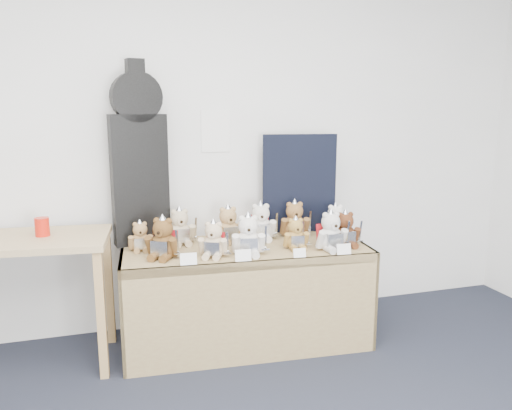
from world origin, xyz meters
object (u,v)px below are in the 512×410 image
object	(u,v)px
teddy_back_centre_left	(228,226)
teddy_front_left	(214,241)
teddy_back_end	(335,221)
teddy_front_end	(345,231)
guitar_case	(139,156)
teddy_back_far_left	(140,237)
side_table	(24,258)
red_cup	(42,227)
display_table	(247,270)
teddy_front_far_left	(163,240)
teddy_back_left	(180,228)
teddy_front_far_right	(331,233)
teddy_back_right	(295,221)
teddy_front_right	(296,235)
teddy_front_centre	(248,237)
teddy_back_centre_right	(261,223)

from	to	relation	value
teddy_back_centre_left	teddy_front_left	bearing A→B (deg)	-122.51
teddy_back_end	teddy_front_left	bearing A→B (deg)	-157.67
teddy_front_left	teddy_back_end	world-z (taller)	teddy_back_end
teddy_front_end	teddy_back_end	size ratio (longest dim) A/B	1.03
guitar_case	teddy_front_end	bearing A→B (deg)	-30.03
teddy_back_far_left	guitar_case	bearing A→B (deg)	82.94
side_table	red_cup	distance (m)	0.22
guitar_case	teddy_back_far_left	bearing A→B (deg)	-108.16
display_table	teddy_front_end	size ratio (longest dim) A/B	6.29
teddy_front_far_left	teddy_back_left	bearing A→B (deg)	91.68
teddy_front_far_right	teddy_back_right	bearing A→B (deg)	101.50
teddy_front_end	teddy_back_left	distance (m)	1.12
side_table	teddy_front_left	distance (m)	1.15
teddy_back_right	teddy_back_far_left	world-z (taller)	teddy_back_right
teddy_front_far_left	teddy_front_far_right	xyz separation A→B (m)	(1.07, -0.14, -0.00)
teddy_front_far_right	teddy_back_end	xyz separation A→B (m)	(0.19, 0.33, -0.01)
teddy_front_far_left	teddy_front_end	size ratio (longest dim) A/B	1.09
guitar_case	teddy_front_end	world-z (taller)	guitar_case
display_table	teddy_front_left	bearing A→B (deg)	-153.65
teddy_back_far_left	teddy_front_end	bearing A→B (deg)	-11.41
display_table	teddy_front_right	xyz separation A→B (m)	(0.31, -0.08, 0.24)
side_table	teddy_back_far_left	distance (m)	0.70
teddy_front_right	teddy_back_far_left	bearing A→B (deg)	171.03
guitar_case	teddy_back_right	size ratio (longest dim) A/B	4.21
side_table	teddy_front_far_right	distance (m)	1.92
display_table	teddy_front_centre	world-z (taller)	teddy_front_centre
side_table	teddy_front_far_right	bearing A→B (deg)	-3.08
teddy_front_far_left	display_table	bearing A→B (deg)	32.65
side_table	teddy_back_centre_right	distance (m)	1.53
side_table	teddy_front_centre	bearing A→B (deg)	-4.66
red_cup	teddy_front_centre	xyz separation A→B (m)	(1.23, -0.26, -0.09)
teddy_front_centre	teddy_back_far_left	distance (m)	0.71
teddy_front_end	teddy_front_far_left	bearing A→B (deg)	179.56
teddy_back_right	teddy_back_far_left	distance (m)	1.09
teddy_front_end	teddy_back_far_left	distance (m)	1.36
teddy_front_far_left	teddy_front_left	bearing A→B (deg)	16.81
teddy_front_far_left	teddy_back_left	xyz separation A→B (m)	(0.15, 0.28, -0.00)
teddy_back_far_left	teddy_front_centre	bearing A→B (deg)	-23.48
teddy_back_end	teddy_back_far_left	world-z (taller)	teddy_back_end
red_cup	teddy_front_far_left	bearing A→B (deg)	-13.82
teddy_front_end	teddy_front_far_right	bearing A→B (deg)	-154.03
teddy_front_centre	teddy_back_right	size ratio (longest dim) A/B	1.01
teddy_back_centre_left	teddy_back_far_left	bearing A→B (deg)	179.83
red_cup	teddy_back_centre_left	distance (m)	1.18
teddy_back_centre_left	teddy_back_right	size ratio (longest dim) A/B	0.98
teddy_front_centre	teddy_front_right	xyz separation A→B (m)	(0.34, 0.05, -0.02)
teddy_front_centre	teddy_back_far_left	size ratio (longest dim) A/B	1.34
red_cup	teddy_front_right	xyz separation A→B (m)	(1.57, -0.22, -0.11)
red_cup	teddy_back_far_left	xyz separation A→B (m)	(0.58, 0.03, -0.12)
red_cup	teddy_back_centre_right	size ratio (longest dim) A/B	0.38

